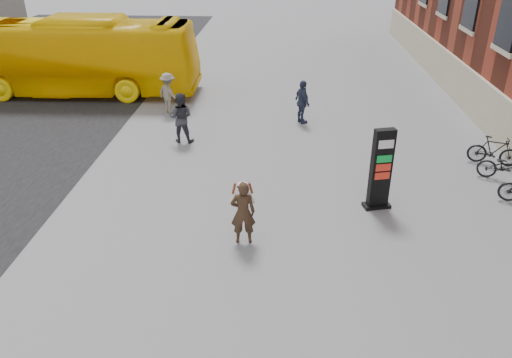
# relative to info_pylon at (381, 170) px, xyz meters

# --- Properties ---
(ground) EXTENTS (100.00, 100.00, 0.00)m
(ground) POSITION_rel_info_pylon_xyz_m (-4.23, -1.69, -1.20)
(ground) COLOR #9E9EA3
(info_pylon) EXTENTS (0.84, 0.56, 2.40)m
(info_pylon) POSITION_rel_info_pylon_xyz_m (0.00, 0.00, 0.00)
(info_pylon) COLOR black
(info_pylon) RESTS_ON ground
(woman) EXTENTS (0.70, 0.65, 1.73)m
(woman) POSITION_rel_info_pylon_xyz_m (-3.71, -1.98, -0.31)
(woman) COLOR #322114
(woman) RESTS_ON ground
(bus) EXTENTS (12.88, 3.19, 3.58)m
(bus) POSITION_rel_info_pylon_xyz_m (-13.29, 10.25, 0.59)
(bus) COLOR yellow
(bus) RESTS_ON road
(pedestrian_a) EXTENTS (0.95, 0.76, 1.88)m
(pedestrian_a) POSITION_rel_info_pylon_xyz_m (-6.55, 4.56, -0.26)
(pedestrian_a) COLOR #303138
(pedestrian_a) RESTS_ON ground
(pedestrian_b) EXTENTS (1.29, 1.22, 1.75)m
(pedestrian_b) POSITION_rel_info_pylon_xyz_m (-7.68, 7.70, -0.32)
(pedestrian_b) COLOR gray
(pedestrian_b) RESTS_ON ground
(pedestrian_c) EXTENTS (0.86, 1.12, 1.77)m
(pedestrian_c) POSITION_rel_info_pylon_xyz_m (-1.99, 6.78, -0.31)
(pedestrian_c) COLOR #2D3550
(pedestrian_c) RESTS_ON ground
(bike_6) EXTENTS (1.90, 1.22, 0.94)m
(bike_6) POSITION_rel_info_pylon_xyz_m (4.37, 1.93, -0.73)
(bike_6) COLOR black
(bike_6) RESTS_ON ground
(bike_7) EXTENTS (1.73, 0.97, 1.00)m
(bike_7) POSITION_rel_info_pylon_xyz_m (4.37, 3.14, -0.70)
(bike_7) COLOR black
(bike_7) RESTS_ON ground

